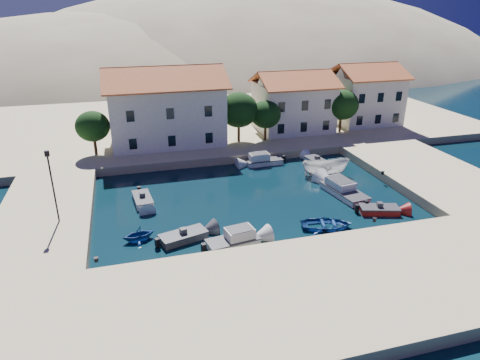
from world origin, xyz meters
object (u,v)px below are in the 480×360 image
Objects in this scene: building_right at (366,93)px; building_mid at (293,100)px; building_left at (166,104)px; lamppost at (52,180)px; cabin_cruiser_south at (233,240)px; boat_east at (325,175)px; cabin_cruiser_east at (344,191)px; rowboat_south at (326,228)px.

building_mid is at bearing -175.24° from building_right.
building_left is 23.10m from lamppost.
lamppost is 15.44m from cabin_cruiser_south.
lamppost is at bearing -144.55° from building_mid.
boat_east is at bearing -42.10° from building_left.
boat_east is at bearing 11.76° from lamppost.
lamppost is 27.12m from cabin_cruiser_east.
building_left reaches higher than cabin_cruiser_east.
building_right is 2.12× the size of cabin_cruiser_south.
building_left is 1.56× the size of building_right.
building_left is at bearing 60.10° from lamppost.
building_mid is at bearing -1.90° from rowboat_south.
lamppost is 1.39× the size of cabin_cruiser_south.
building_right is at bearing -30.03° from boat_east.
building_mid is 1.97× the size of boat_east.
cabin_cruiser_south is at bearing 108.51° from rowboat_south.
cabin_cruiser_south is 0.84× the size of boat_east.
boat_east is at bearing -11.58° from rowboat_south.
cabin_cruiser_south is 1.02× the size of rowboat_south.
cabin_cruiser_south is at bearing -120.52° from building_mid.
building_right is at bearing 3.81° from building_left.
building_mid is (18.00, 1.00, -0.71)m from building_left.
building_right is 1.52× the size of lamppost.
rowboat_south is at bearing 165.52° from boat_east.
rowboat_south is 12.33m from boat_east.
building_left is 22.15m from boat_east.
building_left is at bearing -176.82° from building_mid.
cabin_cruiser_east is at bearing -52.31° from building_left.
boat_east is (13.83, 11.83, -0.48)m from cabin_cruiser_south.
building_right is at bearing 4.76° from building_mid.
building_mid is 27.97m from rowboat_south.
cabin_cruiser_east is 1.10× the size of boat_east.
building_right is 1.61× the size of cabin_cruiser_east.
building_left is 2.76× the size of boat_east.
building_mid is at bearing 3.18° from building_left.
building_left is 28.17m from rowboat_south.
building_right is 40.01m from cabin_cruiser_south.
building_mid is 1.69× the size of lamppost.
boat_east is (0.55, 5.47, -0.48)m from cabin_cruiser_east.
building_right is 46.98m from lamppost.
building_left reaches higher than boat_east.
building_left is at bearing 29.27° from cabin_cruiser_east.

